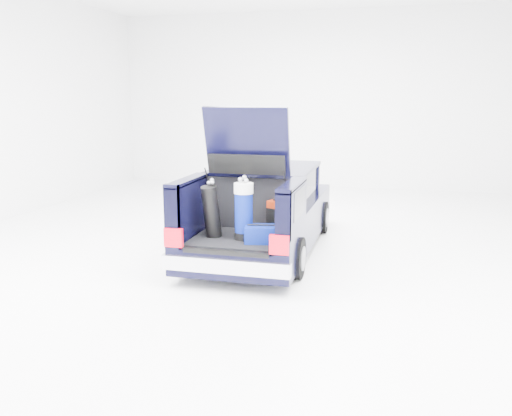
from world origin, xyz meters
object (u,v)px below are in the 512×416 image
(blue_golf_bag, at_px, (244,211))
(blue_duffel, at_px, (263,234))
(car, at_px, (265,211))
(red_suitcase, at_px, (279,217))
(black_golf_bag, at_px, (211,211))

(blue_golf_bag, distance_m, blue_duffel, 0.44)
(car, height_order, red_suitcase, car)
(car, bearing_deg, blue_duffel, -77.47)
(blue_golf_bag, height_order, blue_duffel, blue_golf_bag)
(black_golf_bag, bearing_deg, blue_duffel, 13.85)
(car, height_order, black_golf_bag, car)
(blue_duffel, bearing_deg, black_golf_bag, 162.38)
(black_golf_bag, relative_size, blue_golf_bag, 0.93)
(car, relative_size, blue_duffel, 8.53)
(red_suitcase, xyz_separation_m, blue_duffel, (-0.11, -0.57, -0.12))
(red_suitcase, bearing_deg, black_golf_bag, -127.58)
(black_golf_bag, bearing_deg, red_suitcase, 48.56)
(red_suitcase, relative_size, black_golf_bag, 0.60)
(black_golf_bag, bearing_deg, blue_golf_bag, 21.59)
(car, relative_size, red_suitcase, 9.03)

